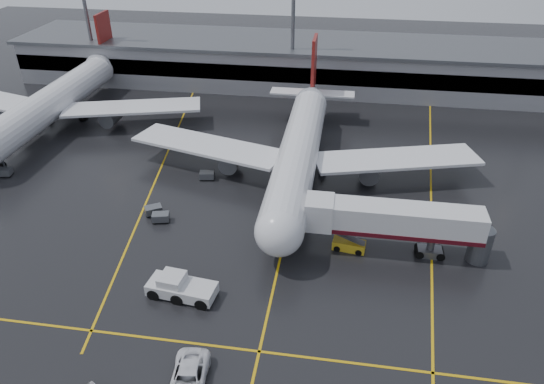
# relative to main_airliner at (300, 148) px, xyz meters

# --- Properties ---
(ground) EXTENTS (220.00, 220.00, 0.00)m
(ground) POSITION_rel_main_airliner_xyz_m (0.00, -9.70, -4.21)
(ground) COLOR black
(ground) RESTS_ON ground
(apron_line_centre) EXTENTS (0.25, 90.00, 0.02)m
(apron_line_centre) POSITION_rel_main_airliner_xyz_m (0.00, -9.70, -4.20)
(apron_line_centre) COLOR gold
(apron_line_centre) RESTS_ON ground
(apron_line_stop) EXTENTS (60.00, 0.25, 0.02)m
(apron_line_stop) POSITION_rel_main_airliner_xyz_m (0.00, -31.70, -4.20)
(apron_line_stop) COLOR gold
(apron_line_stop) RESTS_ON ground
(apron_line_left) EXTENTS (9.99, 69.35, 0.02)m
(apron_line_left) POSITION_rel_main_airliner_xyz_m (-20.00, 0.30, -4.20)
(apron_line_left) COLOR gold
(apron_line_left) RESTS_ON ground
(apron_line_right) EXTENTS (7.57, 69.64, 0.02)m
(apron_line_right) POSITION_rel_main_airliner_xyz_m (18.00, 0.30, -4.20)
(apron_line_right) COLOR gold
(apron_line_right) RESTS_ON ground
(terminal) EXTENTS (122.00, 19.00, 8.60)m
(terminal) POSITION_rel_main_airliner_xyz_m (0.00, 38.23, 0.11)
(terminal) COLOR gray
(terminal) RESTS_ON ground
(light_mast_left) EXTENTS (3.00, 1.20, 25.45)m
(light_mast_left) POSITION_rel_main_airliner_xyz_m (-45.00, 32.30, 10.27)
(light_mast_left) COLOR #595B60
(light_mast_left) RESTS_ON ground
(light_mast_mid) EXTENTS (3.00, 1.20, 25.45)m
(light_mast_mid) POSITION_rel_main_airliner_xyz_m (-5.00, 32.30, 10.27)
(light_mast_mid) COLOR #595B60
(light_mast_mid) RESTS_ON ground
(main_airliner) EXTENTS (48.80, 45.60, 14.10)m
(main_airliner) POSITION_rel_main_airliner_xyz_m (0.00, 0.00, 0.00)
(main_airliner) COLOR silver
(main_airliner) RESTS_ON ground
(second_airliner) EXTENTS (48.80, 45.60, 14.10)m
(second_airliner) POSITION_rel_main_airliner_xyz_m (-42.00, 12.00, 0.00)
(second_airliner) COLOR silver
(second_airliner) RESTS_ON ground
(jet_bridge) EXTENTS (19.90, 3.40, 6.05)m
(jet_bridge) POSITION_rel_main_airliner_xyz_m (11.87, -15.70, -0.28)
(jet_bridge) COLOR silver
(jet_bridge) RESTS_ON ground
(pushback_tractor) EXTENTS (7.00, 3.60, 2.40)m
(pushback_tractor) POSITION_rel_main_airliner_xyz_m (-8.88, -25.92, -3.25)
(pushback_tractor) COLOR silver
(pushback_tractor) RESTS_ON ground
(belt_loader) EXTENTS (3.75, 2.10, 2.27)m
(belt_loader) POSITION_rel_main_airliner_xyz_m (7.30, -15.96, -3.65)
(belt_loader) COLOR gold
(belt_loader) RESTS_ON ground
(service_van_a) EXTENTS (3.40, 6.35, 1.70)m
(service_van_a) POSITION_rel_main_airliner_xyz_m (-4.99, -36.08, -3.36)
(service_van_a) COLOR white
(service_van_a) RESTS_ON ground
(baggage_cart_a) EXTENTS (2.26, 1.75, 1.12)m
(baggage_cart_a) POSITION_rel_main_airliner_xyz_m (-15.17, -13.98, -3.58)
(baggage_cart_a) COLOR #595B60
(baggage_cart_a) RESTS_ON ground
(baggage_cart_b) EXTENTS (2.38, 2.15, 1.12)m
(baggage_cart_b) POSITION_rel_main_airliner_xyz_m (-16.57, -12.64, -3.58)
(baggage_cart_b) COLOR #595B60
(baggage_cart_b) RESTS_ON ground
(baggage_cart_c) EXTENTS (2.17, 1.57, 1.12)m
(baggage_cart_c) POSITION_rel_main_airliner_xyz_m (-12.37, -3.19, -3.58)
(baggage_cart_c) COLOR #595B60
(baggage_cart_c) RESTS_ON ground
(baggage_cart_d) EXTENTS (2.31, 1.86, 1.12)m
(baggage_cart_d) POSITION_rel_main_airliner_xyz_m (-45.49, 0.31, -3.58)
(baggage_cart_d) COLOR #595B60
(baggage_cart_d) RESTS_ON ground
(baggage_cart_e) EXTENTS (2.21, 1.65, 1.12)m
(baggage_cart_e) POSITION_rel_main_airliner_xyz_m (-40.52, -6.66, -3.58)
(baggage_cart_e) COLOR #595B60
(baggage_cart_e) RESTS_ON ground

